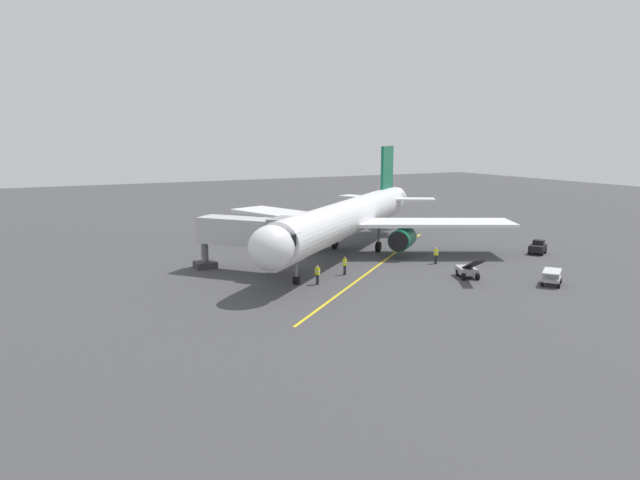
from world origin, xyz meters
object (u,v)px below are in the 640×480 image
(belt_loader_near_nose, at_px, (467,270))
(tug_rear_apron, at_px, (538,247))
(ground_crew_marshaller, at_px, (317,275))
(ground_crew_loader, at_px, (345,265))
(box_truck_starboard_side, at_px, (249,228))
(airplane, at_px, (349,218))
(ground_crew_wing_walker, at_px, (436,255))
(baggage_cart_portside, at_px, (552,277))
(jet_bridge, at_px, (255,233))

(belt_loader_near_nose, bearing_deg, tug_rear_apron, -161.45)
(ground_crew_marshaller, distance_m, ground_crew_loader, 4.36)
(belt_loader_near_nose, bearing_deg, box_truck_starboard_side, -68.88)
(airplane, xyz_separation_m, ground_crew_wing_walker, (-5.57, 8.07, -3.12))
(ground_crew_loader, relative_size, box_truck_starboard_side, 0.35)
(ground_crew_marshaller, xyz_separation_m, ground_crew_wing_walker, (-14.41, -1.83, 0.00))
(ground_crew_marshaller, xyz_separation_m, baggage_cart_portside, (-18.07, 9.42, -0.23))
(jet_bridge, distance_m, box_truck_starboard_side, 18.37)
(box_truck_starboard_side, xyz_separation_m, tug_rear_apron, (-25.12, 23.27, -0.68))
(airplane, height_order, box_truck_starboard_side, airplane)
(baggage_cart_portside, relative_size, tug_rear_apron, 1.07)
(airplane, xyz_separation_m, ground_crew_loader, (4.96, 7.90, -3.12))
(baggage_cart_portside, bearing_deg, ground_crew_marshaller, -27.53)
(ground_crew_wing_walker, distance_m, baggage_cart_portside, 11.83)
(ground_crew_wing_walker, relative_size, tug_rear_apron, 0.62)
(baggage_cart_portside, xyz_separation_m, box_truck_starboard_side, (15.64, -33.35, 0.73))
(ground_crew_marshaller, bearing_deg, airplane, -131.75)
(airplane, distance_m, box_truck_starboard_side, 15.65)
(airplane, bearing_deg, ground_crew_loader, 57.87)
(ground_crew_loader, distance_m, tug_rear_apron, 23.71)
(jet_bridge, bearing_deg, ground_crew_loader, 146.97)
(airplane, distance_m, baggage_cart_portside, 21.67)
(baggage_cart_portside, bearing_deg, airplane, -64.46)
(airplane, bearing_deg, jet_bridge, 15.27)
(ground_crew_loader, bearing_deg, box_truck_starboard_side, -86.22)
(jet_bridge, height_order, baggage_cart_portside, jet_bridge)
(box_truck_starboard_side, bearing_deg, baggage_cart_portside, 115.13)
(ground_crew_marshaller, distance_m, ground_crew_wing_walker, 14.53)
(box_truck_starboard_side, bearing_deg, ground_crew_wing_walker, 118.47)
(airplane, distance_m, jet_bridge, 12.50)
(belt_loader_near_nose, bearing_deg, ground_crew_marshaller, -17.30)
(baggage_cart_portside, height_order, tug_rear_apron, tug_rear_apron)
(belt_loader_near_nose, bearing_deg, airplane, -72.49)
(ground_crew_wing_walker, distance_m, tug_rear_apron, 13.19)
(box_truck_starboard_side, bearing_deg, tug_rear_apron, 137.19)
(ground_crew_wing_walker, relative_size, belt_loader_near_nose, 0.36)
(jet_bridge, bearing_deg, baggage_cart_portside, 143.01)
(ground_crew_wing_walker, height_order, box_truck_starboard_side, box_truck_starboard_side)
(baggage_cart_portside, bearing_deg, jet_bridge, -36.99)
(tug_rear_apron, bearing_deg, belt_loader_near_nose, 18.55)
(tug_rear_apron, bearing_deg, baggage_cart_portside, 46.75)
(ground_crew_marshaller, bearing_deg, ground_crew_wing_walker, -172.76)
(airplane, xyz_separation_m, baggage_cart_portside, (-9.23, 19.32, -3.35))
(airplane, xyz_separation_m, belt_loader_near_nose, (-4.43, 14.03, -3.29))
(belt_loader_near_nose, xyz_separation_m, box_truck_starboard_side, (10.84, -28.06, 0.67))
(airplane, distance_m, ground_crew_loader, 9.83)
(ground_crew_loader, bearing_deg, jet_bridge, -33.03)
(ground_crew_marshaller, relative_size, baggage_cart_portside, 0.58)
(baggage_cart_portside, height_order, box_truck_starboard_side, box_truck_starboard_side)
(ground_crew_wing_walker, height_order, belt_loader_near_nose, belt_loader_near_nose)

